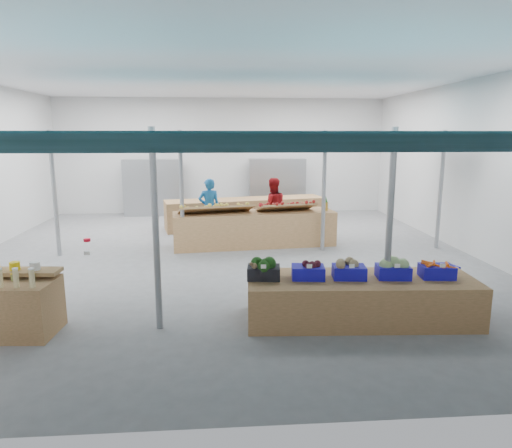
% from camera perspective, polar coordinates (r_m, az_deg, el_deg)
% --- Properties ---
extents(floor, '(13.00, 13.00, 0.00)m').
position_cam_1_polar(floor, '(10.98, -4.03, -4.15)').
color(floor, slate).
rests_on(floor, ground).
extents(hall, '(13.00, 13.00, 13.00)m').
position_cam_1_polar(hall, '(12.04, -4.25, 9.94)').
color(hall, silver).
rests_on(hall, ground).
extents(pole_grid, '(10.00, 4.60, 3.00)m').
position_cam_1_polar(pole_grid, '(8.95, 0.71, 4.21)').
color(pole_grid, gray).
rests_on(pole_grid, floor).
extents(awnings, '(9.50, 7.08, 0.30)m').
position_cam_1_polar(awnings, '(8.88, 0.72, 10.43)').
color(awnings, black).
rests_on(awnings, pole_grid).
extents(back_shelving_left, '(2.00, 0.50, 2.00)m').
position_cam_1_polar(back_shelving_left, '(16.88, -12.75, 4.43)').
color(back_shelving_left, '#B23F33').
rests_on(back_shelving_left, floor).
extents(back_shelving_right, '(2.00, 0.50, 2.00)m').
position_cam_1_polar(back_shelving_right, '(16.83, 2.64, 4.67)').
color(back_shelving_right, '#B23F33').
rests_on(back_shelving_right, floor).
extents(veg_counter, '(3.60, 1.37, 0.69)m').
position_cam_1_polar(veg_counter, '(7.45, 12.91, -9.12)').
color(veg_counter, brown).
rests_on(veg_counter, floor).
extents(fruit_counter, '(4.29, 1.44, 0.90)m').
position_cam_1_polar(fruit_counter, '(11.99, -0.21, -0.60)').
color(fruit_counter, brown).
rests_on(fruit_counter, floor).
extents(far_counter, '(5.12, 2.03, 0.90)m').
position_cam_1_polar(far_counter, '(14.42, -1.28, 1.40)').
color(far_counter, brown).
rests_on(far_counter, floor).
extents(crate_stack, '(0.53, 0.44, 0.55)m').
position_cam_1_polar(crate_stack, '(9.03, 22.33, -6.55)').
color(crate_stack, '#140FA9').
rests_on(crate_stack, floor).
extents(vendor_left, '(0.65, 0.47, 1.68)m').
position_cam_1_polar(vendor_left, '(12.98, -5.85, 1.99)').
color(vendor_left, '#175A99').
rests_on(vendor_left, floor).
extents(vendor_right, '(0.88, 0.72, 1.68)m').
position_cam_1_polar(vendor_right, '(13.05, 2.07, 2.10)').
color(vendor_right, maroon).
rests_on(vendor_right, floor).
extents(crate_broccoli, '(0.54, 0.43, 0.35)m').
position_cam_1_polar(crate_broccoli, '(7.08, 0.98, -5.62)').
color(crate_broccoli, black).
rests_on(crate_broccoli, veg_counter).
extents(crate_beets, '(0.54, 0.43, 0.29)m').
position_cam_1_polar(crate_beets, '(7.15, 6.53, -5.75)').
color(crate_beets, '#140FA9').
rests_on(crate_beets, veg_counter).
extents(crate_celeriac, '(0.54, 0.43, 0.31)m').
position_cam_1_polar(crate_celeriac, '(7.26, 11.56, -5.55)').
color(crate_celeriac, '#140FA9').
rests_on(crate_celeriac, veg_counter).
extents(crate_cabbage, '(0.54, 0.43, 0.35)m').
position_cam_1_polar(crate_cabbage, '(7.43, 16.77, -5.30)').
color(crate_cabbage, '#140FA9').
rests_on(crate_cabbage, veg_counter).
extents(crate_carrots, '(0.54, 0.43, 0.29)m').
position_cam_1_polar(crate_carrots, '(7.68, 21.67, -5.45)').
color(crate_carrots, '#140FA9').
rests_on(crate_carrots, veg_counter).
extents(sparrow, '(0.12, 0.09, 0.11)m').
position_cam_1_polar(sparrow, '(6.94, -0.29, -5.22)').
color(sparrow, brown).
rests_on(sparrow, crate_broccoli).
extents(pole_ribbon, '(0.12, 0.12, 0.28)m').
position_cam_1_polar(pole_ribbon, '(8.38, -20.37, -2.04)').
color(pole_ribbon, red).
rests_on(pole_ribbon, pole_grid).
extents(apple_heap_yellow, '(2.00, 1.08, 0.27)m').
position_cam_1_polar(apple_heap_yellow, '(11.65, -4.98, 2.09)').
color(apple_heap_yellow, '#997247').
rests_on(apple_heap_yellow, fruit_counter).
extents(apple_heap_red, '(1.61, 1.00, 0.27)m').
position_cam_1_polar(apple_heap_red, '(11.96, 3.90, 2.34)').
color(apple_heap_red, '#997247').
rests_on(apple_heap_red, fruit_counter).
extents(pineapple, '(0.14, 0.14, 0.39)m').
position_cam_1_polar(pineapple, '(12.26, 8.68, 2.53)').
color(pineapple, '#8C6019').
rests_on(pineapple, fruit_counter).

